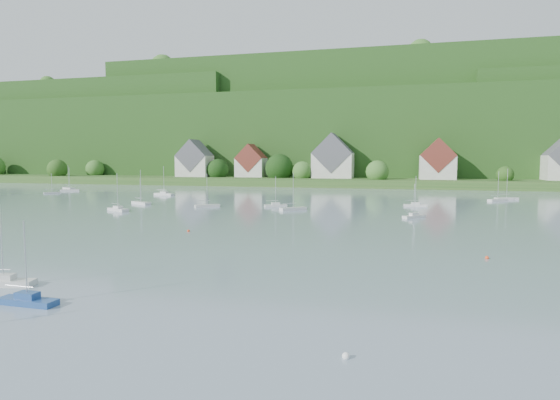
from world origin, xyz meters
name	(u,v)px	position (x,y,z in m)	size (l,w,h in m)	color
far_shore_strip	(325,180)	(0.00, 200.00, 1.50)	(600.00, 60.00, 3.00)	#2A551F
forested_ridge	(345,137)	(0.39, 268.57, 22.89)	(620.00, 181.22, 69.89)	#174415
village_building_0	(195,162)	(-55.00, 187.00, 9.51)	(14.00, 10.40, 16.00)	beige
village_building_1	(251,163)	(-30.00, 189.00, 8.75)	(12.00, 9.36, 14.00)	beige
village_building_2	(333,160)	(5.00, 188.00, 10.27)	(16.00, 11.44, 18.00)	beige
village_building_3	(438,162)	(45.00, 186.00, 9.43)	(13.00, 10.40, 15.50)	beige
near_sailboat_1	(27,300)	(4.38, 27.46, 0.39)	(4.78, 1.44, 6.42)	#23498A
near_sailboat_3	(3,281)	(-1.69, 31.35, 0.41)	(5.49, 2.59, 7.15)	silver
mooring_buoy_1	(346,358)	(28.84, 23.86, 0.00)	(0.44, 0.44, 0.44)	white
mooring_buoy_2	(487,259)	(41.01, 53.63, 0.00)	(0.42, 0.42, 0.42)	#FE4C1E
mooring_buoy_3	(188,232)	(0.76, 63.01, 0.00)	(0.41, 0.41, 0.41)	#FE4C1E
far_sailboat_cluster	(294,200)	(4.99, 116.03, 0.38)	(190.70, 59.85, 8.71)	silver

